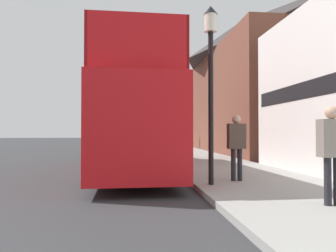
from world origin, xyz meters
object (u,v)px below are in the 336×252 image
(tour_bus, at_px, (133,122))
(lamp_post_third, at_px, (157,107))
(pedestrian_third, at_px, (236,141))
(lamp_post_second, at_px, (173,98))
(parked_car_ahead_of_bus, at_px, (140,145))
(lamp_post_nearest, at_px, (211,61))
(pedestrian_second, at_px, (332,145))

(tour_bus, relative_size, lamp_post_third, 2.08)
(pedestrian_third, relative_size, lamp_post_second, 0.39)
(parked_car_ahead_of_bus, relative_size, lamp_post_second, 0.95)
(pedestrian_third, height_order, lamp_post_nearest, lamp_post_nearest)
(parked_car_ahead_of_bus, xyz_separation_m, lamp_post_second, (1.71, -2.69, 2.66))
(lamp_post_nearest, bearing_deg, pedestrian_third, 33.34)
(parked_car_ahead_of_bus, xyz_separation_m, pedestrian_third, (2.34, -11.72, 0.52))
(lamp_post_nearest, distance_m, lamp_post_third, 19.19)
(pedestrian_third, bearing_deg, pedestrian_second, -76.18)
(lamp_post_third, bearing_deg, pedestrian_third, -87.63)
(pedestrian_second, height_order, pedestrian_third, pedestrian_third)
(parked_car_ahead_of_bus, bearing_deg, tour_bus, -93.64)
(parked_car_ahead_of_bus, height_order, lamp_post_second, lamp_post_second)
(tour_bus, distance_m, parked_car_ahead_of_bus, 8.13)
(parked_car_ahead_of_bus, distance_m, lamp_post_third, 7.64)
(tour_bus, xyz_separation_m, lamp_post_nearest, (1.98, -4.25, 1.44))
(parked_car_ahead_of_bus, distance_m, pedestrian_second, 15.18)
(pedestrian_second, bearing_deg, lamp_post_nearest, 122.24)
(lamp_post_second, bearing_deg, lamp_post_nearest, -91.34)
(tour_bus, distance_m, pedestrian_second, 7.73)
(pedestrian_second, xyz_separation_m, lamp_post_third, (-1.54, 21.75, 2.35))
(tour_bus, relative_size, pedestrian_third, 5.80)
(parked_car_ahead_of_bus, height_order, lamp_post_third, lamp_post_third)
(parked_car_ahead_of_bus, xyz_separation_m, lamp_post_nearest, (1.49, -12.28, 2.59))
(lamp_post_nearest, bearing_deg, parked_car_ahead_of_bus, 96.90)
(parked_car_ahead_of_bus, distance_m, lamp_post_nearest, 12.64)
(parked_car_ahead_of_bus, distance_m, lamp_post_second, 4.15)
(tour_bus, xyz_separation_m, pedestrian_third, (2.83, -3.69, -0.63))
(parked_car_ahead_of_bus, height_order, pedestrian_second, pedestrian_second)
(parked_car_ahead_of_bus, relative_size, pedestrian_third, 2.46)
(lamp_post_nearest, bearing_deg, lamp_post_second, 88.66)
(lamp_post_nearest, xyz_separation_m, lamp_post_second, (0.22, 9.59, 0.07))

